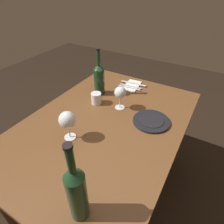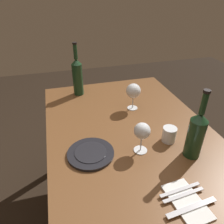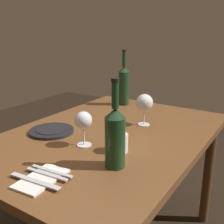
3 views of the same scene
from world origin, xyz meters
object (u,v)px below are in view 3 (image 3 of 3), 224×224
wine_bottle_second (115,136)px  fork_outer (52,171)px  wine_bottle (124,84)px  water_tumbler (120,143)px  fork_inner (47,174)px  table_knife (35,181)px  wine_glass_right (144,103)px  wine_glass_left (83,121)px  folded_napkin (41,179)px  dinner_plate (52,131)px

wine_bottle_second → fork_outer: size_ratio=1.89×
wine_bottle → water_tumbler: bearing=29.5°
fork_inner → table_knife: (0.06, 0.00, 0.00)m
water_tumbler → wine_glass_right: bearing=-169.5°
wine_glass_right → table_knife: size_ratio=0.81×
wine_glass_right → wine_bottle: 0.43m
fork_inner → fork_outer: bearing=180.0°
wine_bottle_second → table_knife: wine_bottle_second is taller
wine_bottle → wine_glass_left: bearing=16.4°
wine_glass_right → fork_inner: (0.68, -0.04, -0.11)m
wine_glass_left → table_knife: 0.36m
fork_outer → table_knife: size_ratio=0.86×
wine_glass_right → water_tumbler: (0.36, 0.07, -0.09)m
fork_inner → fork_outer: (-0.02, 0.00, 0.00)m
wine_glass_left → table_knife: size_ratio=0.75×
fork_inner → table_knife: 0.06m
wine_glass_left → fork_outer: 0.29m
wine_glass_right → table_knife: wine_glass_right is taller
folded_napkin → wine_bottle: bearing=-165.3°
wine_bottle_second → water_tumbler: wine_bottle_second is taller
wine_bottle → table_knife: size_ratio=1.75×
water_tumbler → fork_inner: water_tumbler is taller
wine_glass_left → folded_napkin: bearing=10.9°
table_knife → dinner_plate: bearing=-141.8°
wine_glass_right → folded_napkin: size_ratio=0.86×
dinner_plate → fork_inner: dinner_plate is taller
wine_glass_left → wine_bottle: wine_bottle is taller
wine_glass_left → wine_bottle: 0.72m
wine_bottle → dinner_plate: wine_bottle is taller
wine_bottle → wine_bottle_second: (0.78, 0.43, -0.02)m
dinner_plate → fork_outer: bearing=44.9°
folded_napkin → fork_outer: (-0.05, -0.00, 0.01)m
wine_glass_right → wine_bottle: (-0.30, -0.31, 0.02)m
wine_glass_right → water_tumbler: wine_glass_right is taller
water_tumbler → table_knife: size_ratio=0.37×
wine_glass_left → table_knife: wine_glass_left is taller
wine_glass_right → folded_napkin: 0.72m
wine_glass_right → fork_outer: bearing=-3.6°
wine_bottle_second → dinner_plate: (-0.13, -0.46, -0.12)m
wine_glass_left → fork_inner: 0.31m
dinner_plate → wine_glass_left: bearing=81.2°
folded_napkin → table_knife: table_knife is taller
dinner_plate → folded_napkin: (0.35, 0.30, -0.00)m
wine_glass_left → fork_outer: bearing=12.8°
wine_bottle_second → fork_inner: size_ratio=1.89×
wine_bottle → folded_napkin: size_ratio=1.86×
wine_bottle → fork_inner: wine_bottle is taller
wine_bottle → dinner_plate: 0.67m
wine_glass_left → wine_bottle_second: (0.09, 0.22, 0.01)m
wine_glass_right → wine_bottle_second: 0.50m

